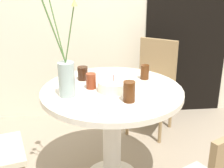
{
  "coord_description": "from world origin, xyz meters",
  "views": [
    {
      "loc": [
        -0.21,
        -2.05,
        1.61
      ],
      "look_at": [
        0.0,
        0.0,
        0.81
      ],
      "focal_mm": 50.0,
      "sensor_mm": 36.0,
      "label": 1
    }
  ],
  "objects": [
    {
      "name": "flower_vase",
      "position": [
        -0.33,
        -0.08,
        0.97
      ],
      "size": [
        0.25,
        0.23,
        0.74
      ],
      "color": "#9EB2AD",
      "rests_on": "dining_table"
    },
    {
      "name": "birthday_cake",
      "position": [
        0.01,
        -0.03,
        0.81
      ],
      "size": [
        0.23,
        0.23,
        0.12
      ],
      "color": "white",
      "rests_on": "dining_table"
    },
    {
      "name": "drink_glass_2",
      "position": [
        0.27,
        0.19,
        0.83
      ],
      "size": [
        0.07,
        0.07,
        0.11
      ],
      "color": "#51280F",
      "rests_on": "dining_table"
    },
    {
      "name": "doorway_panel",
      "position": [
        0.93,
        1.16,
        1.02
      ],
      "size": [
        0.9,
        0.01,
        2.05
      ],
      "color": "black",
      "rests_on": "ground_plane"
    },
    {
      "name": "dining_table",
      "position": [
        0.0,
        0.0,
        0.61
      ],
      "size": [
        1.02,
        1.02,
        0.77
      ],
      "color": "silver",
      "rests_on": "ground_plane"
    },
    {
      "name": "side_plate",
      "position": [
        -0.02,
        -0.34,
        0.78
      ],
      "size": [
        0.22,
        0.22,
        0.01
      ],
      "color": "white",
      "rests_on": "dining_table"
    },
    {
      "name": "drink_glass_0",
      "position": [
        -0.2,
        0.22,
        0.82
      ],
      "size": [
        0.08,
        0.08,
        0.1
      ],
      "color": "#33190C",
      "rests_on": "dining_table"
    },
    {
      "name": "chair_left_flank",
      "position": [
        0.5,
        0.79,
        0.52
      ],
      "size": [
        0.55,
        0.55,
        0.92
      ],
      "rotation": [
        0.0,
        0.0,
        -0.56
      ],
      "color": "beige",
      "rests_on": "ground_plane"
    },
    {
      "name": "drink_glass_1",
      "position": [
        0.09,
        -0.22,
        0.84
      ],
      "size": [
        0.08,
        0.08,
        0.14
      ],
      "color": "#51280F",
      "rests_on": "dining_table"
    },
    {
      "name": "drink_glass_3",
      "position": [
        -0.15,
        0.04,
        0.83
      ],
      "size": [
        0.07,
        0.07,
        0.11
      ],
      "color": "maroon",
      "rests_on": "dining_table"
    }
  ]
}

